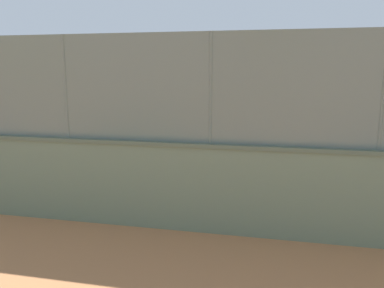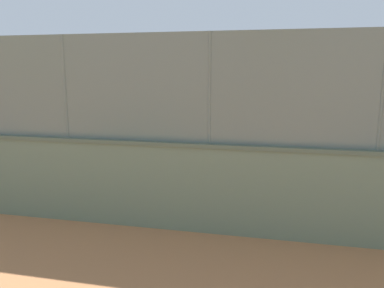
# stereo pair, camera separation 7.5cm
# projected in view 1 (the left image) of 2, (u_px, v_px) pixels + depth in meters

# --- Properties ---
(ground_plane) EXTENTS (260.00, 260.00, 0.00)m
(ground_plane) POSITION_uv_depth(u_px,v_px,m) (218.00, 144.00, 17.55)
(ground_plane) COLOR #B27247
(perimeter_wall) EXTENTS (25.59, 0.90, 1.87)m
(perimeter_wall) POSITION_uv_depth(u_px,v_px,m) (210.00, 187.00, 7.84)
(perimeter_wall) COLOR slate
(perimeter_wall) RESTS_ON ground_plane
(fence_panel_on_wall) EXTENTS (25.14, 0.58, 2.18)m
(fence_panel_on_wall) POSITION_uv_depth(u_px,v_px,m) (211.00, 88.00, 7.46)
(fence_panel_on_wall) COLOR slate
(fence_panel_on_wall) RESTS_ON perimeter_wall
(player_foreground_swinging) EXTENTS (0.89, 1.01, 1.48)m
(player_foreground_swinging) POSITION_uv_depth(u_px,v_px,m) (349.00, 151.00, 11.76)
(player_foreground_swinging) COLOR navy
(player_foreground_swinging) RESTS_ON ground_plane
(player_at_service_line) EXTENTS (0.72, 1.02, 1.54)m
(player_at_service_line) POSITION_uv_depth(u_px,v_px,m) (65.00, 147.00, 12.27)
(player_at_service_line) COLOR #591919
(player_at_service_line) RESTS_ON ground_plane
(player_crossing_court) EXTENTS (0.68, 0.82, 1.48)m
(player_crossing_court) POSITION_uv_depth(u_px,v_px,m) (161.00, 140.00, 13.71)
(player_crossing_court) COLOR black
(player_crossing_court) RESTS_ON ground_plane
(spare_ball_by_wall) EXTENTS (0.17, 0.17, 0.17)m
(spare_ball_by_wall) POSITION_uv_depth(u_px,v_px,m) (268.00, 209.00, 9.02)
(spare_ball_by_wall) COLOR #3399D8
(spare_ball_by_wall) RESTS_ON ground_plane
(courtside_bench) EXTENTS (1.61, 0.41, 0.87)m
(courtside_bench) POSITION_uv_depth(u_px,v_px,m) (78.00, 182.00, 9.85)
(courtside_bench) COLOR gray
(courtside_bench) RESTS_ON ground_plane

